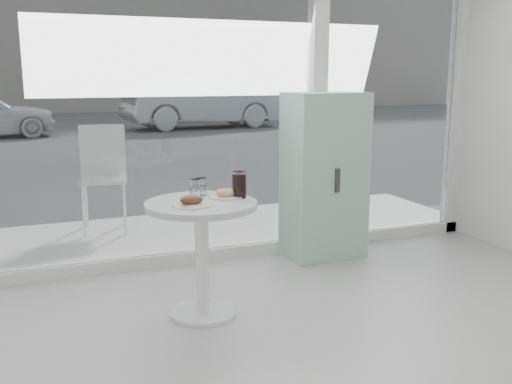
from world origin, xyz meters
name	(u,v)px	position (x,y,z in m)	size (l,w,h in m)	color
storefront	(228,57)	(0.07, 3.00, 1.71)	(5.00, 0.14, 3.00)	silver
main_table	(202,235)	(-0.50, 1.90, 0.55)	(0.72, 0.72, 0.77)	white
patio_deck	(197,232)	(0.00, 3.80, 0.03)	(5.60, 1.60, 0.05)	beige
street	(83,129)	(0.00, 16.00, 0.00)	(40.00, 24.00, 0.00)	#3C3C3C
far_building	(57,17)	(0.00, 25.00, 4.00)	(40.00, 2.00, 8.00)	gray
mint_cabinet	(324,176)	(0.85, 2.75, 0.71)	(0.68, 0.47, 1.42)	#8CB2A2
patio_chair	(103,171)	(-0.83, 4.22, 0.64)	(0.51, 0.51, 1.03)	white
car_silver	(203,102)	(3.47, 15.20, 0.78)	(1.66, 4.75, 1.57)	#9DA0A5
plate_fritter	(192,202)	(-0.58, 1.81, 0.80)	(0.24, 0.24, 0.07)	white
plate_donut	(226,194)	(-0.31, 1.97, 0.79)	(0.23, 0.23, 0.05)	white
water_tumbler_a	(195,189)	(-0.49, 2.06, 0.82)	(0.07, 0.07, 0.12)	white
water_tumbler_b	(201,187)	(-0.43, 2.11, 0.82)	(0.07, 0.07, 0.12)	white
cola_glass	(239,185)	(-0.23, 1.93, 0.85)	(0.09, 0.09, 0.18)	white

